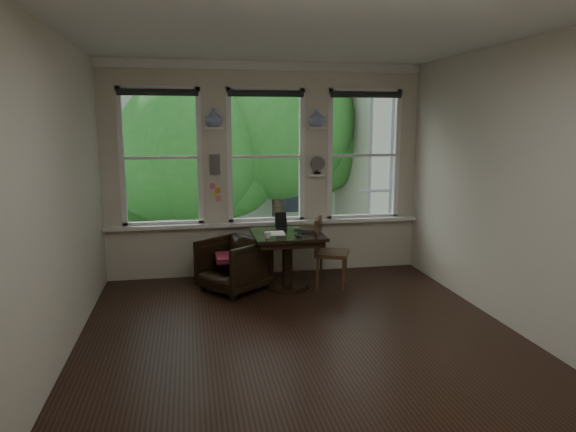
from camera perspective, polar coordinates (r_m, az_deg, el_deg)
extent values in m
plane|color=black|center=(5.57, 1.13, -12.60)|extent=(4.50, 4.50, 0.00)
plane|color=silver|center=(5.20, 1.26, 19.53)|extent=(4.50, 4.50, 0.00)
plane|color=beige|center=(7.38, -2.48, 5.09)|extent=(4.50, 0.00, 4.50)
plane|color=beige|center=(3.04, 10.11, -2.45)|extent=(4.50, 0.00, 4.50)
plane|color=beige|center=(5.19, -23.89, 2.06)|extent=(0.00, 4.50, 4.50)
plane|color=beige|center=(6.06, 22.53, 3.20)|extent=(0.00, 4.50, 4.50)
cube|color=white|center=(7.18, -8.22, 9.65)|extent=(0.26, 0.16, 0.03)
cube|color=white|center=(7.39, 3.25, 9.75)|extent=(0.26, 0.16, 0.03)
cube|color=#59544F|center=(7.23, -8.13, 5.69)|extent=(0.14, 0.06, 0.28)
imported|color=white|center=(7.18, -8.25, 10.76)|extent=(0.24, 0.24, 0.25)
imported|color=white|center=(7.39, 3.26, 10.83)|extent=(0.24, 0.24, 0.25)
imported|color=black|center=(6.74, -6.09, -5.44)|extent=(1.05, 1.05, 0.69)
cube|color=maroon|center=(6.72, -6.11, -4.57)|extent=(0.45, 0.45, 0.06)
imported|color=black|center=(6.68, 1.93, -1.85)|extent=(0.38, 0.34, 0.03)
imported|color=white|center=(6.39, -2.30, -2.13)|extent=(0.11, 0.11, 0.08)
imported|color=white|center=(6.47, 1.16, -1.93)|extent=(0.13, 0.13, 0.09)
cube|color=black|center=(6.99, -0.80, -0.49)|extent=(0.17, 0.10, 0.22)
cube|color=silver|center=(6.68, -1.33, -1.93)|extent=(0.24, 0.31, 0.00)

